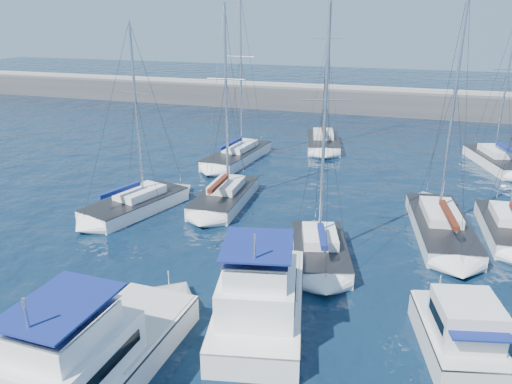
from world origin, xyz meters
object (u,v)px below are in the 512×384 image
(sailboat_mid_d, at_px, (441,226))
(sailboat_back_c, at_px, (498,160))
(motor_yacht_stbd_inner, at_px, (259,300))
(sailboat_mid_a, at_px, (136,204))
(motor_yacht_stbd_outer, at_px, (459,335))
(sailboat_mid_c, at_px, (320,251))
(sailboat_mid_e, at_px, (510,228))
(sailboat_back_b, at_px, (323,142))
(sailboat_mid_b, at_px, (225,196))
(sailboat_back_a, at_px, (238,155))
(motor_yacht_port_inner, at_px, (89,365))

(sailboat_mid_d, bearing_deg, sailboat_back_c, 63.99)
(motor_yacht_stbd_inner, relative_size, sailboat_mid_a, 0.72)
(motor_yacht_stbd_outer, distance_m, sailboat_mid_c, 9.54)
(motor_yacht_stbd_inner, distance_m, sailboat_mid_a, 15.81)
(sailboat_mid_c, height_order, sailboat_mid_e, sailboat_mid_e)
(motor_yacht_stbd_inner, bearing_deg, sailboat_mid_a, 128.56)
(motor_yacht_stbd_inner, bearing_deg, motor_yacht_stbd_outer, -10.27)
(motor_yacht_stbd_outer, bearing_deg, motor_yacht_stbd_inner, 168.40)
(motor_yacht_stbd_outer, height_order, sailboat_mid_c, sailboat_mid_c)
(motor_yacht_stbd_outer, relative_size, sailboat_mid_a, 0.45)
(sailboat_mid_d, height_order, sailboat_mid_e, sailboat_mid_e)
(motor_yacht_stbd_inner, height_order, sailboat_back_b, sailboat_back_b)
(sailboat_back_c, bearing_deg, sailboat_mid_c, -136.02)
(sailboat_mid_a, relative_size, sailboat_back_b, 0.75)
(sailboat_mid_b, relative_size, sailboat_mid_c, 0.99)
(motor_yacht_stbd_inner, xyz_separation_m, sailboat_mid_c, (1.44, 6.79, -0.60))
(motor_yacht_stbd_outer, bearing_deg, sailboat_mid_d, 78.32)
(motor_yacht_stbd_inner, distance_m, sailboat_mid_b, 15.01)
(sailboat_mid_d, distance_m, sailboat_mid_e, 4.21)
(sailboat_mid_a, distance_m, sailboat_back_c, 32.15)
(sailboat_back_a, bearing_deg, motor_yacht_stbd_inner, -61.60)
(motor_yacht_stbd_inner, distance_m, sailboat_back_a, 25.99)
(motor_yacht_stbd_inner, xyz_separation_m, sailboat_mid_d, (8.03, 12.52, -0.62))
(motor_yacht_port_inner, height_order, motor_yacht_stbd_outer, motor_yacht_port_inner)
(sailboat_mid_b, bearing_deg, motor_yacht_stbd_inner, -65.31)
(sailboat_mid_d, relative_size, sailboat_mid_e, 1.00)
(motor_yacht_stbd_inner, bearing_deg, sailboat_mid_e, 36.26)
(sailboat_mid_d, relative_size, sailboat_back_a, 1.00)
(motor_yacht_stbd_inner, xyz_separation_m, sailboat_mid_b, (-6.80, 13.37, -0.62))
(motor_yacht_stbd_inner, bearing_deg, motor_yacht_port_inner, -139.28)
(motor_yacht_stbd_inner, height_order, sailboat_back_a, sailboat_back_a)
(sailboat_mid_c, bearing_deg, sailboat_mid_b, 126.29)
(motor_yacht_stbd_outer, xyz_separation_m, sailboat_back_a, (-18.00, 23.89, -0.43))
(sailboat_back_a, bearing_deg, sailboat_mid_a, -93.60)
(motor_yacht_stbd_inner, distance_m, sailboat_mid_d, 14.88)
(sailboat_mid_e, bearing_deg, motor_yacht_stbd_outer, -109.52)
(sailboat_mid_a, distance_m, sailboat_mid_b, 6.32)
(sailboat_mid_b, height_order, sailboat_back_b, sailboat_back_b)
(sailboat_mid_b, distance_m, sailboat_mid_e, 18.92)
(sailboat_mid_c, relative_size, sailboat_mid_e, 0.94)
(motor_yacht_port_inner, bearing_deg, sailboat_mid_c, 66.59)
(sailboat_mid_d, xyz_separation_m, sailboat_mid_e, (4.09, 1.01, 0.02))
(sailboat_mid_a, height_order, sailboat_back_b, sailboat_back_b)
(sailboat_mid_c, xyz_separation_m, sailboat_back_b, (-4.38, 24.72, 0.02))
(sailboat_mid_d, bearing_deg, sailboat_back_b, 111.37)
(sailboat_mid_c, bearing_deg, sailboat_mid_a, 151.42)
(motor_yacht_stbd_outer, height_order, sailboat_back_c, sailboat_back_c)
(sailboat_mid_d, height_order, sailboat_back_c, sailboat_mid_d)
(motor_yacht_stbd_inner, height_order, sailboat_mid_c, sailboat_mid_c)
(sailboat_mid_b, xyz_separation_m, sailboat_back_a, (-2.85, 10.75, -0.00))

